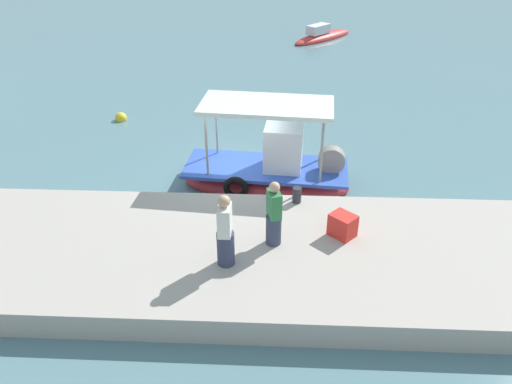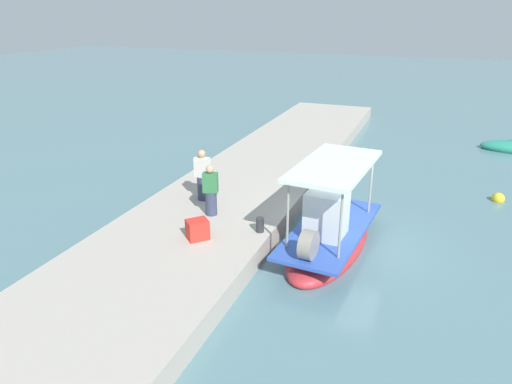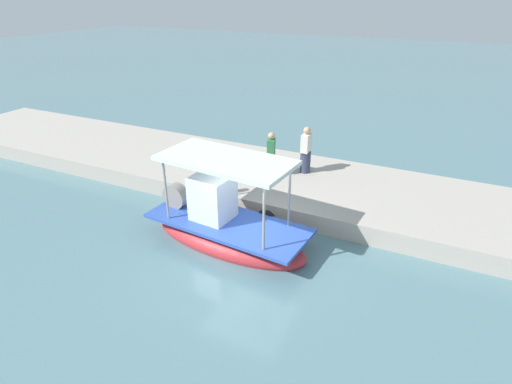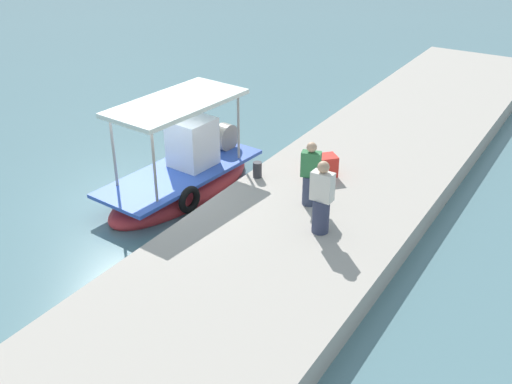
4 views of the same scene
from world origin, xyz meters
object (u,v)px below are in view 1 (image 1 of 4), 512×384
marker_buoy (121,118)px  main_fishing_boat (269,172)px  fisherman_near_bollard (225,234)px  cargo_crate (343,225)px  mooring_bollard (297,195)px  moored_boat_near (322,37)px  fisherman_by_crate (274,216)px

marker_buoy → main_fishing_boat: bearing=-40.0°
fisherman_near_bollard → cargo_crate: size_ratio=3.00×
cargo_crate → marker_buoy: 11.61m
fisherman_near_bollard → marker_buoy: (-5.19, 9.68, -1.33)m
mooring_bollard → marker_buoy: size_ratio=0.94×
main_fishing_boat → marker_buoy: bearing=140.0°
main_fishing_boat → cargo_crate: 3.89m
mooring_bollard → marker_buoy: bearing=134.4°
fisherman_near_bollard → marker_buoy: fisherman_near_bollard is taller
fisherman_near_bollard → main_fishing_boat: bearing=79.5°
main_fishing_boat → fisherman_near_bollard: (-0.86, -4.60, 0.93)m
cargo_crate → marker_buoy: (-7.89, 8.47, -0.82)m
moored_boat_near → marker_buoy: bearing=-123.1°
mooring_bollard → moored_boat_near: 20.84m
marker_buoy → fisherman_near_bollard: bearing=-61.8°
fisherman_by_crate → fisherman_near_bollard: bearing=-141.9°
mooring_bollard → marker_buoy: 9.79m
marker_buoy → fisherman_by_crate: bearing=-54.9°
marker_buoy → moored_boat_near: size_ratio=0.10×
cargo_crate → moored_boat_near: cargo_crate is taller
marker_buoy → cargo_crate: bearing=-47.0°
main_fishing_boat → mooring_bollard: bearing=-67.5°
main_fishing_boat → mooring_bollard: size_ratio=12.09×
fisherman_near_bollard → moored_boat_near: 23.76m
fisherman_near_bollard → fisherman_by_crate: bearing=38.1°
fisherman_by_crate → mooring_bollard: bearing=72.4°
marker_buoy → moored_boat_near: moored_boat_near is taller
mooring_bollard → moored_boat_near: mooring_bollard is taller
marker_buoy → moored_boat_near: bearing=56.9°
main_fishing_boat → moored_boat_near: 19.05m
fisherman_by_crate → moored_boat_near: 22.80m
cargo_crate → fisherman_by_crate: bearing=-166.9°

